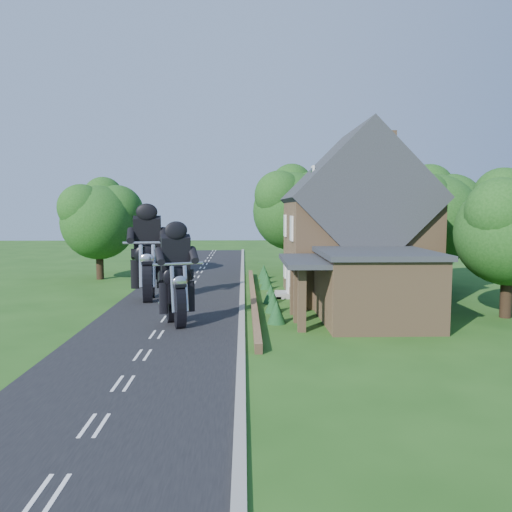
{
  "coord_description": "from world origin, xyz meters",
  "views": [
    {
      "loc": [
        3.75,
        -24.1,
        5.44
      ],
      "look_at": [
        4.43,
        3.21,
        2.8
      ],
      "focal_mm": 35.0,
      "sensor_mm": 36.0,
      "label": 1
    }
  ],
  "objects_px": {
    "garden_wall": "(253,297)",
    "motorcycle_lead": "(176,310)",
    "house": "(355,226)",
    "annex": "(372,285)",
    "motorcycle_follow": "(148,286)"
  },
  "relations": [
    {
      "from": "garden_wall",
      "to": "house",
      "type": "bearing_deg",
      "value": 9.17
    },
    {
      "from": "motorcycle_lead",
      "to": "garden_wall",
      "type": "bearing_deg",
      "value": -142.29
    },
    {
      "from": "house",
      "to": "motorcycle_follow",
      "type": "bearing_deg",
      "value": -175.49
    },
    {
      "from": "annex",
      "to": "motorcycle_follow",
      "type": "distance_m",
      "value": 13.12
    },
    {
      "from": "house",
      "to": "motorcycle_lead",
      "type": "relative_size",
      "value": 6.59
    },
    {
      "from": "house",
      "to": "annex",
      "type": "xyz_separation_m",
      "value": [
        -0.62,
        -6.8,
        -2.58
      ]
    },
    {
      "from": "annex",
      "to": "motorcycle_follow",
      "type": "bearing_deg",
      "value": 153.57
    },
    {
      "from": "annex",
      "to": "motorcycle_lead",
      "type": "relative_size",
      "value": 4.54
    },
    {
      "from": "garden_wall",
      "to": "motorcycle_lead",
      "type": "bearing_deg",
      "value": -119.89
    },
    {
      "from": "motorcycle_lead",
      "to": "motorcycle_follow",
      "type": "xyz_separation_m",
      "value": [
        -2.49,
        6.39,
        0.13
      ]
    },
    {
      "from": "house",
      "to": "motorcycle_lead",
      "type": "bearing_deg",
      "value": -143.22
    },
    {
      "from": "house",
      "to": "motorcycle_follow",
      "type": "height_order",
      "value": "house"
    },
    {
      "from": "garden_wall",
      "to": "motorcycle_follow",
      "type": "bearing_deg",
      "value": 179.76
    },
    {
      "from": "garden_wall",
      "to": "annex",
      "type": "bearing_deg",
      "value": -46.16
    },
    {
      "from": "house",
      "to": "motorcycle_lead",
      "type": "distance_m",
      "value": 12.82
    }
  ]
}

